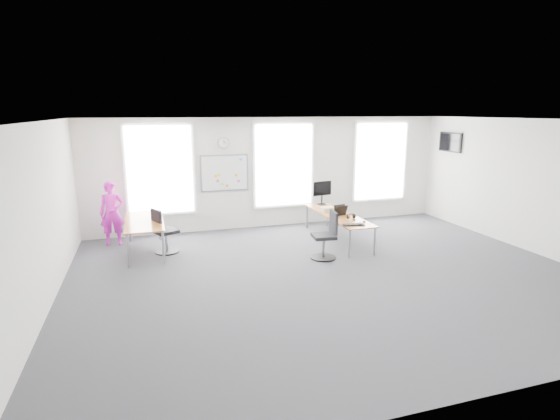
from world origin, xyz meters
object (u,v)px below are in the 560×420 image
object	(u,v)px
monitor	(322,191)
keyboard	(353,225)
person	(112,213)
desk_right	(338,216)
chair_right	(326,238)
desk_left	(144,223)
headphones	(351,216)
chair_left	(164,234)

from	to	relation	value
monitor	keyboard	bearing A→B (deg)	-106.51
person	desk_right	bearing A→B (deg)	-12.75
desk_right	chair_right	xyz separation A→B (m)	(-0.80, -1.17, -0.17)
desk_left	headphones	size ratio (longest dim) A/B	10.25
desk_left	keyboard	bearing A→B (deg)	-18.86
person	desk_left	bearing A→B (deg)	-48.76
desk_left	desk_right	bearing A→B (deg)	-5.55
headphones	monitor	size ratio (longest dim) A/B	0.31
desk_left	monitor	size ratio (longest dim) A/B	3.21
chair_left	desk_left	bearing A→B (deg)	42.37
keyboard	monitor	world-z (taller)	monitor
chair_right	person	size ratio (longest dim) A/B	0.68
desk_left	headphones	distance (m)	4.78
person	monitor	distance (m)	5.37
chair_left	monitor	distance (m)	4.37
person	monitor	xyz separation A→B (m)	(5.36, -0.15, 0.28)
headphones	desk_right	bearing A→B (deg)	118.31
desk_right	keyboard	xyz separation A→B (m)	(-0.12, -1.08, 0.06)
chair_left	headphones	bearing A→B (deg)	-124.43
keyboard	desk_left	bearing A→B (deg)	176.72
chair_right	person	xyz separation A→B (m)	(-4.50, 2.48, 0.31)
person	monitor	world-z (taller)	person
person	headphones	xyz separation A→B (m)	(5.42, -1.79, -0.05)
chair_left	chair_right	bearing A→B (deg)	-137.60
chair_left	headphones	distance (m)	4.36
monitor	chair_left	bearing A→B (deg)	179.68
keyboard	monitor	distance (m)	2.28
chair_right	person	bearing A→B (deg)	-112.76
desk_left	person	distance (m)	1.13
desk_left	keyboard	xyz separation A→B (m)	(4.46, -1.52, -0.01)
chair_left	keyboard	size ratio (longest dim) A/B	2.11
desk_right	keyboard	world-z (taller)	keyboard
chair_right	desk_right	bearing A→B (deg)	151.61
keyboard	chair_left	bearing A→B (deg)	177.16
headphones	chair_right	bearing A→B (deg)	-127.70
keyboard	desk_right	bearing A→B (deg)	99.42
chair_right	headphones	bearing A→B (deg)	132.99
desk_right	person	world-z (taller)	person
chair_left	keyboard	bearing A→B (deg)	-132.82
desk_right	person	distance (m)	5.47
desk_left	keyboard	size ratio (longest dim) A/B	4.21
chair_right	keyboard	distance (m)	0.73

